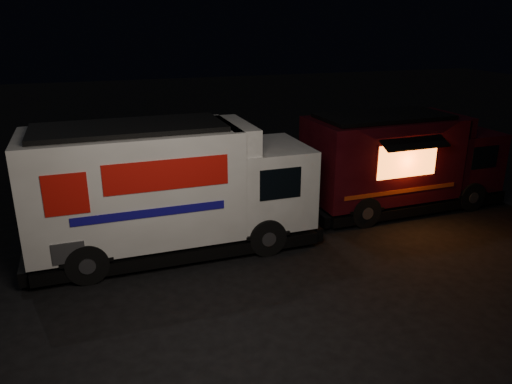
% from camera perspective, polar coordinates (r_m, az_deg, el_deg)
% --- Properties ---
extents(ground, '(80.00, 80.00, 0.00)m').
position_cam_1_polar(ground, '(12.03, -4.15, -8.88)').
color(ground, black).
rests_on(ground, ground).
extents(white_truck, '(7.37, 2.68, 3.32)m').
position_cam_1_polar(white_truck, '(12.61, -9.40, 0.47)').
color(white_truck, white).
rests_on(white_truck, ground).
extents(red_truck, '(6.52, 2.62, 2.99)m').
position_cam_1_polar(red_truck, '(16.10, 16.48, 3.45)').
color(red_truck, '#3B0A11').
rests_on(red_truck, ground).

